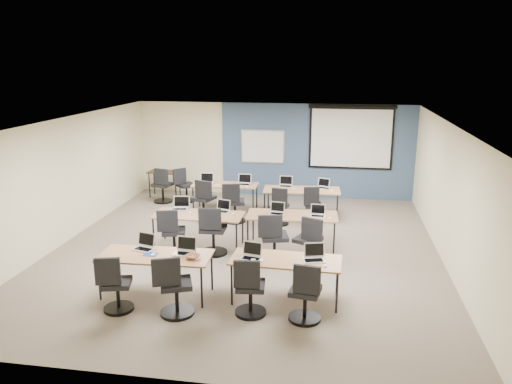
% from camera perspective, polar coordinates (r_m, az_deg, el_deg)
% --- Properties ---
extents(floor, '(8.00, 9.00, 0.02)m').
position_cam_1_polar(floor, '(10.63, -1.22, -6.63)').
color(floor, '#6B6354').
rests_on(floor, ground).
extents(ceiling, '(8.00, 9.00, 0.02)m').
position_cam_1_polar(ceiling, '(9.95, -1.30, 7.98)').
color(ceiling, white).
rests_on(ceiling, ground).
extents(wall_back, '(8.00, 0.04, 2.70)m').
position_cam_1_polar(wall_back, '(14.55, 1.99, 4.82)').
color(wall_back, beige).
rests_on(wall_back, ground).
extents(wall_front, '(8.00, 0.04, 2.70)m').
position_cam_1_polar(wall_front, '(6.08, -9.15, -10.12)').
color(wall_front, beige).
rests_on(wall_front, ground).
extents(wall_left, '(0.04, 9.00, 2.70)m').
position_cam_1_polar(wall_left, '(11.61, -21.07, 1.20)').
color(wall_left, beige).
rests_on(wall_left, ground).
extents(wall_right, '(0.04, 9.00, 2.70)m').
position_cam_1_polar(wall_right, '(10.28, 21.24, -0.50)').
color(wall_right, beige).
rests_on(wall_right, ground).
extents(blue_accent_panel, '(5.50, 0.04, 2.70)m').
position_cam_1_polar(blue_accent_panel, '(14.42, 6.92, 4.63)').
color(blue_accent_panel, '#3D5977').
rests_on(blue_accent_panel, wall_back).
extents(whiteboard, '(1.28, 0.03, 0.98)m').
position_cam_1_polar(whiteboard, '(14.50, 0.78, 5.20)').
color(whiteboard, '#A5AAB5').
rests_on(whiteboard, wall_back).
extents(projector_screen, '(2.40, 0.10, 1.82)m').
position_cam_1_polar(projector_screen, '(14.27, 10.82, 6.54)').
color(projector_screen, black).
rests_on(projector_screen, wall_back).
extents(training_table_front_left, '(1.88, 0.78, 0.73)m').
position_cam_1_polar(training_table_front_left, '(8.62, -11.40, -7.31)').
color(training_table_front_left, brown).
rests_on(training_table_front_left, floor).
extents(training_table_front_right, '(1.81, 0.76, 0.73)m').
position_cam_1_polar(training_table_front_right, '(8.29, 3.43, -7.96)').
color(training_table_front_right, brown).
rests_on(training_table_front_right, floor).
extents(training_table_mid_left, '(1.90, 0.79, 0.73)m').
position_cam_1_polar(training_table_mid_left, '(10.65, -6.60, -2.76)').
color(training_table_mid_left, '#A57B48').
rests_on(training_table_mid_left, floor).
extents(training_table_mid_right, '(1.91, 0.79, 0.73)m').
position_cam_1_polar(training_table_mid_right, '(10.57, 4.15, -2.83)').
color(training_table_mid_right, '#A0613C').
rests_on(training_table_mid_right, floor).
extents(training_table_back_left, '(1.71, 0.71, 0.73)m').
position_cam_1_polar(training_table_back_left, '(13.13, -3.55, 0.70)').
color(training_table_back_left, '#A46735').
rests_on(training_table_back_left, floor).
extents(training_table_back_right, '(1.92, 0.80, 0.73)m').
position_cam_1_polar(training_table_back_right, '(12.62, 5.25, 0.11)').
color(training_table_back_right, '#A98146').
rests_on(training_table_back_right, floor).
extents(laptop_0, '(0.35, 0.29, 0.26)m').
position_cam_1_polar(laptop_0, '(8.88, -12.61, -5.95)').
color(laptop_0, '#BABAC3').
rests_on(laptop_0, training_table_front_left).
extents(mouse_0, '(0.08, 0.11, 0.04)m').
position_cam_1_polar(mouse_0, '(8.58, -11.67, -7.02)').
color(mouse_0, white).
rests_on(mouse_0, training_table_front_left).
extents(task_chair_0, '(0.49, 0.48, 0.97)m').
position_cam_1_polar(task_chair_0, '(8.34, -15.79, -10.56)').
color(task_chair_0, black).
rests_on(task_chair_0, floor).
extents(laptop_1, '(0.35, 0.30, 0.27)m').
position_cam_1_polar(laptop_1, '(8.56, -8.09, -6.52)').
color(laptop_1, '#9D9CA8').
rests_on(laptop_1, training_table_front_left).
extents(mouse_1, '(0.06, 0.10, 0.03)m').
position_cam_1_polar(mouse_1, '(8.31, -6.83, -7.55)').
color(mouse_1, white).
rests_on(mouse_1, training_table_front_left).
extents(task_chair_1, '(0.57, 0.54, 1.02)m').
position_cam_1_polar(task_chair_1, '(8.01, -9.34, -11.07)').
color(task_chair_1, black).
rests_on(task_chair_1, floor).
extents(laptop_2, '(0.34, 0.29, 0.25)m').
position_cam_1_polar(laptop_2, '(8.28, -0.51, -7.15)').
color(laptop_2, '#ABABB2').
rests_on(laptop_2, training_table_front_right).
extents(mouse_2, '(0.07, 0.10, 0.03)m').
position_cam_1_polar(mouse_2, '(8.18, 0.63, -7.81)').
color(mouse_2, white).
rests_on(mouse_2, training_table_front_right).
extents(task_chair_2, '(0.50, 0.50, 0.98)m').
position_cam_1_polar(task_chair_2, '(7.91, -0.74, -11.33)').
color(task_chair_2, black).
rests_on(task_chair_2, floor).
extents(laptop_3, '(0.35, 0.30, 0.26)m').
position_cam_1_polar(laptop_3, '(8.26, 6.64, -7.29)').
color(laptop_3, '#A4A4B0').
rests_on(laptop_3, training_table_front_right).
extents(mouse_3, '(0.09, 0.11, 0.04)m').
position_cam_1_polar(mouse_3, '(8.06, 7.93, -8.34)').
color(mouse_3, white).
rests_on(mouse_3, training_table_front_right).
extents(task_chair_3, '(0.51, 0.51, 0.99)m').
position_cam_1_polar(task_chair_3, '(7.78, 5.67, -11.88)').
color(task_chair_3, black).
rests_on(task_chair_3, floor).
extents(laptop_4, '(0.36, 0.31, 0.27)m').
position_cam_1_polar(laptop_4, '(11.03, -8.63, -1.60)').
color(laptop_4, '#B8B9C6').
rests_on(laptop_4, training_table_mid_left).
extents(mouse_4, '(0.06, 0.10, 0.03)m').
position_cam_1_polar(mouse_4, '(10.72, -7.61, -2.37)').
color(mouse_4, white).
rests_on(mouse_4, training_table_mid_left).
extents(task_chair_4, '(0.52, 0.52, 1.00)m').
position_cam_1_polar(task_chair_4, '(10.36, -9.52, -4.98)').
color(task_chair_4, black).
rests_on(task_chair_4, floor).
extents(laptop_5, '(0.32, 0.27, 0.24)m').
position_cam_1_polar(laptop_5, '(10.76, -3.82, -1.91)').
color(laptop_5, silver).
rests_on(laptop_5, training_table_mid_left).
extents(mouse_5, '(0.08, 0.11, 0.03)m').
position_cam_1_polar(mouse_5, '(10.56, -2.64, -2.51)').
color(mouse_5, white).
rests_on(mouse_5, training_table_mid_left).
extents(task_chair_5, '(0.57, 0.57, 1.04)m').
position_cam_1_polar(task_chair_5, '(10.28, -4.98, -4.86)').
color(task_chair_5, black).
rests_on(task_chair_5, floor).
extents(laptop_6, '(0.31, 0.27, 0.24)m').
position_cam_1_polar(laptop_6, '(10.60, 2.42, -2.17)').
color(laptop_6, '#A2A2A8').
rests_on(laptop_6, training_table_mid_right).
extents(mouse_6, '(0.08, 0.10, 0.03)m').
position_cam_1_polar(mouse_6, '(10.38, 2.56, -2.82)').
color(mouse_6, white).
rests_on(mouse_6, training_table_mid_right).
extents(task_chair_6, '(0.58, 0.58, 1.05)m').
position_cam_1_polar(task_chair_6, '(9.80, 2.00, -5.80)').
color(task_chair_6, black).
rests_on(task_chair_6, floor).
extents(laptop_7, '(0.31, 0.26, 0.24)m').
position_cam_1_polar(laptop_7, '(10.51, 7.08, -2.43)').
color(laptop_7, '#A8A8B2').
rests_on(laptop_7, training_table_mid_right).
extents(mouse_7, '(0.08, 0.10, 0.03)m').
position_cam_1_polar(mouse_7, '(10.37, 8.41, -3.00)').
color(mouse_7, white).
rests_on(mouse_7, training_table_mid_right).
extents(task_chair_7, '(0.56, 0.53, 1.01)m').
position_cam_1_polar(task_chair_7, '(9.80, 6.03, -6.01)').
color(task_chair_7, black).
rests_on(task_chair_7, floor).
extents(laptop_8, '(0.36, 0.31, 0.27)m').
position_cam_1_polar(laptop_8, '(13.21, -5.71, 1.25)').
color(laptop_8, '#B1B1B1').
rests_on(laptop_8, training_table_back_left).
extents(mouse_8, '(0.08, 0.10, 0.03)m').
position_cam_1_polar(mouse_8, '(13.00, -4.40, 0.81)').
color(mouse_8, white).
rests_on(mouse_8, training_table_back_left).
extents(task_chair_8, '(0.58, 0.57, 1.04)m').
position_cam_1_polar(task_chair_8, '(12.53, -6.03, -1.24)').
color(task_chair_8, black).
rests_on(task_chair_8, floor).
extents(laptop_9, '(0.35, 0.30, 0.26)m').
position_cam_1_polar(laptop_9, '(13.05, -1.35, 1.15)').
color(laptop_9, silver).
rests_on(laptop_9, training_table_back_left).
extents(mouse_9, '(0.07, 0.10, 0.03)m').
position_cam_1_polar(mouse_9, '(12.76, -1.00, 0.58)').
color(mouse_9, white).
rests_on(mouse_9, training_table_back_left).
extents(task_chair_9, '(0.53, 0.53, 1.01)m').
position_cam_1_polar(task_chair_9, '(12.26, -2.54, -1.60)').
color(task_chair_9, black).
rests_on(task_chair_9, floor).
extents(laptop_10, '(0.34, 0.29, 0.26)m').
position_cam_1_polar(laptop_10, '(12.89, 3.41, 0.94)').
color(laptop_10, '#ABABB2').
rests_on(laptop_10, training_table_back_right).
extents(mouse_10, '(0.07, 0.09, 0.03)m').
position_cam_1_polar(mouse_10, '(12.64, 4.31, 0.40)').
color(mouse_10, white).
rests_on(mouse_10, training_table_back_right).
extents(task_chair_10, '(0.47, 0.47, 0.95)m').
position_cam_1_polar(task_chair_10, '(12.07, 2.69, -2.00)').
color(task_chair_10, black).
rests_on(task_chair_10, floor).
extents(laptop_11, '(0.31, 0.27, 0.24)m').
position_cam_1_polar(laptop_11, '(12.80, 7.74, 0.72)').
color(laptop_11, '#BCBCBF').
rests_on(laptop_11, training_table_back_right).
extents(mouse_11, '(0.08, 0.11, 0.04)m').
position_cam_1_polar(mouse_11, '(12.56, 8.64, 0.18)').
color(mouse_11, white).
rests_on(mouse_11, training_table_back_right).
extents(task_chair_11, '(0.46, 0.46, 0.95)m').
position_cam_1_polar(task_chair_11, '(12.27, 6.47, -1.81)').
color(task_chair_11, black).
rests_on(task_chair_11, floor).
extents(blue_mousepad, '(0.22, 0.18, 0.01)m').
position_cam_1_polar(blue_mousepad, '(8.63, -11.98, -6.98)').
color(blue_mousepad, navy).
rests_on(blue_mousepad, training_table_front_left).
extents(snack_bowl, '(0.34, 0.34, 0.06)m').
position_cam_1_polar(snack_bowl, '(8.35, -7.24, -7.33)').
color(snack_bowl, olive).
rests_on(snack_bowl, training_table_front_left).
extents(snack_plate, '(0.18, 0.18, 0.01)m').
position_cam_1_polar(snack_plate, '(8.08, -0.71, -8.16)').
color(snack_plate, white).
rests_on(snack_plate, training_table_front_right).
extents(coffee_cup, '(0.08, 0.08, 0.06)m').
position_cam_1_polar(coffee_cup, '(8.05, -0.31, -7.99)').
color(coffee_cup, white).
rests_on(coffee_cup, snack_plate).
extents(utility_table, '(0.91, 0.51, 0.75)m').
position_cam_1_polar(utility_table, '(14.76, -10.44, 1.97)').
color(utility_table, '#2D2214').
rests_on(utility_table, floor).
extents(spare_chair_a, '(0.59, 0.49, 0.97)m').
position_cam_1_polar(spare_chair_a, '(14.18, -8.14, 0.48)').
color(spare_chair_a, black).
rests_on(spare_chair_a, floor).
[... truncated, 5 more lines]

